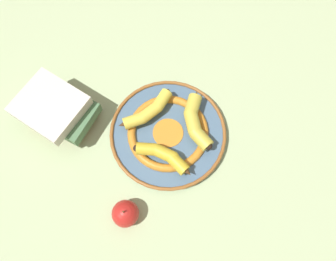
{
  "coord_description": "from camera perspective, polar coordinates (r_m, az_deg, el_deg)",
  "views": [
    {
      "loc": [
        -0.28,
        0.04,
        0.89
      ],
      "look_at": [
        0.04,
        0.02,
        0.04
      ],
      "focal_mm": 35.0,
      "sensor_mm": 36.0,
      "label": 1
    }
  ],
  "objects": [
    {
      "name": "banana_a",
      "position": [
        0.87,
        -0.6,
        -4.43
      ],
      "size": [
        0.11,
        0.16,
        0.03
      ],
      "rotation": [
        0.0,
        0.0,
        1.08
      ],
      "color": "gold",
      "rests_on": "decorative_bowl"
    },
    {
      "name": "book_stack",
      "position": [
        0.96,
        -18.94,
        3.57
      ],
      "size": [
        0.22,
        0.24,
        0.11
      ],
      "rotation": [
        0.0,
        0.0,
        0.94
      ],
      "color": "#AD2328",
      "rests_on": "ground_plane"
    },
    {
      "name": "apple",
      "position": [
        0.87,
        -7.43,
        -14.15
      ],
      "size": [
        0.07,
        0.07,
        0.08
      ],
      "color": "red",
      "rests_on": "ground_plane"
    },
    {
      "name": "decorative_bowl",
      "position": [
        0.93,
        0.0,
        -0.5
      ],
      "size": [
        0.33,
        0.33,
        0.04
      ],
      "color": "slate",
      "rests_on": "ground_plane"
    },
    {
      "name": "banana_c",
      "position": [
        0.9,
        4.75,
        1.75
      ],
      "size": [
        0.18,
        0.08,
        0.04
      ],
      "rotation": [
        0.0,
        0.0,
        -2.99
      ],
      "color": "gold",
      "rests_on": "decorative_bowl"
    },
    {
      "name": "ground_plane",
      "position": [
        0.93,
        1.5,
        -2.88
      ],
      "size": [
        2.8,
        2.8,
        0.0
      ],
      "primitive_type": "plane",
      "color": "#B2C693"
    },
    {
      "name": "banana_b",
      "position": [
        0.92,
        -3.56,
        3.28
      ],
      "size": [
        0.12,
        0.16,
        0.03
      ],
      "rotation": [
        0.0,
        0.0,
        -0.94
      ],
      "color": "yellow",
      "rests_on": "decorative_bowl"
    }
  ]
}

